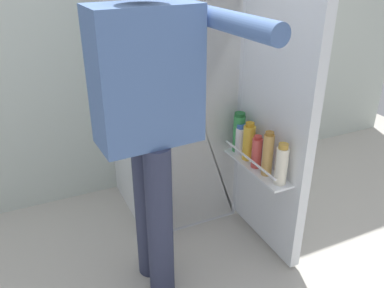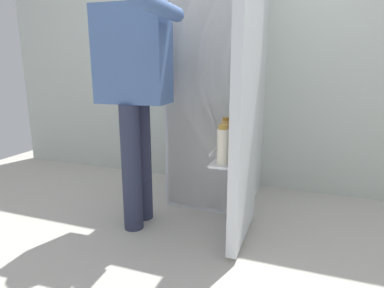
% 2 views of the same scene
% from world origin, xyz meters
% --- Properties ---
extents(ground_plane, '(5.01, 5.01, 0.00)m').
position_xyz_m(ground_plane, '(0.00, 0.00, 0.00)').
color(ground_plane, '#B7B2A8').
extents(kitchen_wall, '(4.40, 0.10, 2.45)m').
position_xyz_m(kitchen_wall, '(0.00, 0.94, 1.23)').
color(kitchen_wall, beige).
rests_on(kitchen_wall, ground_plane).
extents(refrigerator, '(0.65, 1.20, 1.70)m').
position_xyz_m(refrigerator, '(0.03, 0.52, 0.85)').
color(refrigerator, silver).
rests_on(refrigerator, ground_plane).
extents(person, '(0.54, 0.71, 1.58)m').
position_xyz_m(person, '(-0.34, -0.06, 0.94)').
color(person, '#2D334C').
rests_on(person, ground_plane).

